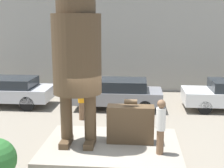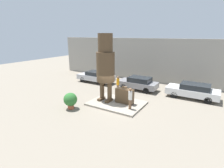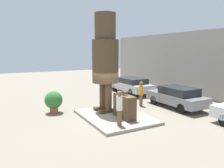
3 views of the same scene
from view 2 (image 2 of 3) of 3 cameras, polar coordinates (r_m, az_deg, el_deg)
The scene contains 11 objects.
ground_plane at distance 15.18m, azimuth 1.52°, elevation -6.54°, with size 60.00×60.00×0.00m, color gray.
pedestal at distance 15.15m, azimuth 1.52°, elevation -6.28°, with size 4.51×3.34×0.15m.
building_backdrop at distance 22.34m, azimuth 13.08°, elevation 7.48°, with size 28.00×0.60×5.35m.
statue_figure at distance 14.73m, azimuth -2.14°, elevation 6.97°, with size 1.55×1.55×5.75m.
giant_suitcase at distance 14.81m, azimuth 4.12°, elevation -3.89°, with size 1.56×0.54×1.49m.
tourist at distance 13.60m, azimuth 5.98°, elevation -4.42°, with size 0.29×0.29×1.72m.
parked_car_silver at distance 21.71m, azimuth -5.14°, elevation 2.49°, with size 4.66×1.90×1.41m.
parked_car_grey at distance 18.99m, azimuth 8.55°, elevation 0.35°, with size 4.18×1.79×1.41m.
parked_car_white at distance 17.93m, azimuth 24.92°, elevation -1.92°, with size 4.57×1.88×1.42m.
planter_pot at distance 14.36m, azimuth -13.42°, elevation -5.06°, with size 1.08×1.08×1.34m.
worker_hivis at distance 17.96m, azimuth 1.93°, elevation 0.21°, with size 0.29×0.29×1.71m.
Camera 2 is at (6.99, -12.16, 5.80)m, focal length 28.00 mm.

